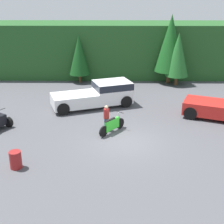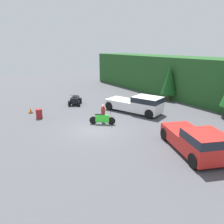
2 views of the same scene
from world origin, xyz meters
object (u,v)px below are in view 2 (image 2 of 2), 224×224
(pickup_truck_red, at_px, (196,140))
(steel_barrel, at_px, (39,114))
(pickup_truck_second, at_px, (138,104))
(rider_person, at_px, (103,113))
(quad_atv, at_px, (75,100))
(dirt_bike, at_px, (102,119))
(traffic_cone, at_px, (31,111))

(pickup_truck_red, relative_size, steel_barrel, 6.22)
(pickup_truck_second, xyz_separation_m, rider_person, (0.66, -4.48, -0.06))
(pickup_truck_red, height_order, pickup_truck_second, same)
(quad_atv, bearing_deg, steel_barrel, -28.02)
(quad_atv, height_order, steel_barrel, quad_atv)
(dirt_bike, bearing_deg, traffic_cone, 162.27)
(pickup_truck_second, bearing_deg, pickup_truck_red, -36.87)
(pickup_truck_red, bearing_deg, dirt_bike, -143.08)
(pickup_truck_red, bearing_deg, pickup_truck_second, -174.84)
(quad_atv, relative_size, rider_person, 1.45)
(quad_atv, relative_size, traffic_cone, 4.35)
(pickup_truck_red, xyz_separation_m, dirt_bike, (-7.84, -2.13, -0.48))
(dirt_bike, height_order, steel_barrel, dirt_bike)
(pickup_truck_red, distance_m, quad_atv, 15.34)
(traffic_cone, bearing_deg, dirt_bike, 33.29)
(traffic_cone, bearing_deg, steel_barrel, 7.74)
(pickup_truck_second, bearing_deg, steel_barrel, -132.34)
(steel_barrel, bearing_deg, pickup_truck_red, 26.72)
(pickup_truck_second, xyz_separation_m, dirt_bike, (1.01, -4.76, -0.49))
(pickup_truck_red, xyz_separation_m, pickup_truck_second, (-8.85, 2.64, 0.00))
(dirt_bike, distance_m, steel_barrel, 6.20)
(pickup_truck_red, height_order, traffic_cone, pickup_truck_red)
(pickup_truck_red, bearing_deg, steel_barrel, -131.53)
(pickup_truck_second, xyz_separation_m, quad_atv, (-6.42, -4.07, -0.45))
(pickup_truck_red, bearing_deg, traffic_cone, -134.04)
(quad_atv, height_order, traffic_cone, quad_atv)
(pickup_truck_red, height_order, steel_barrel, pickup_truck_red)
(pickup_truck_second, bearing_deg, traffic_cone, -142.28)
(quad_atv, bearing_deg, traffic_cone, -50.71)
(quad_atv, xyz_separation_m, rider_person, (7.08, -0.41, 0.39))
(dirt_bike, relative_size, traffic_cone, 3.30)
(pickup_truck_second, xyz_separation_m, traffic_cone, (-5.75, -9.20, -0.70))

